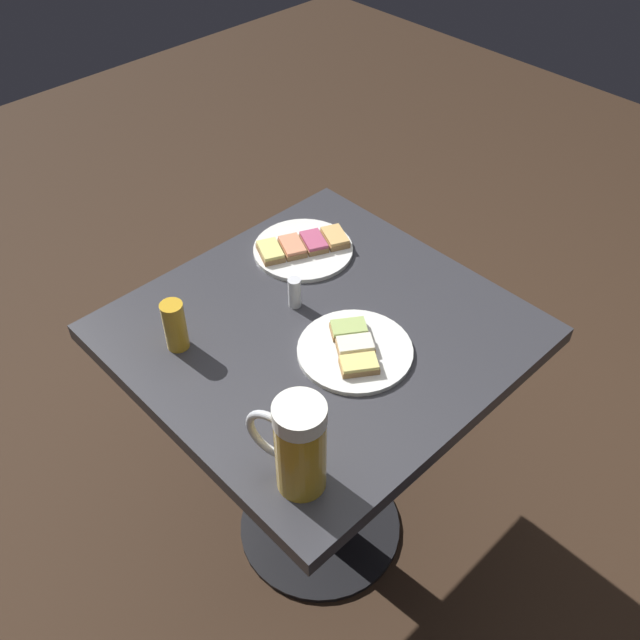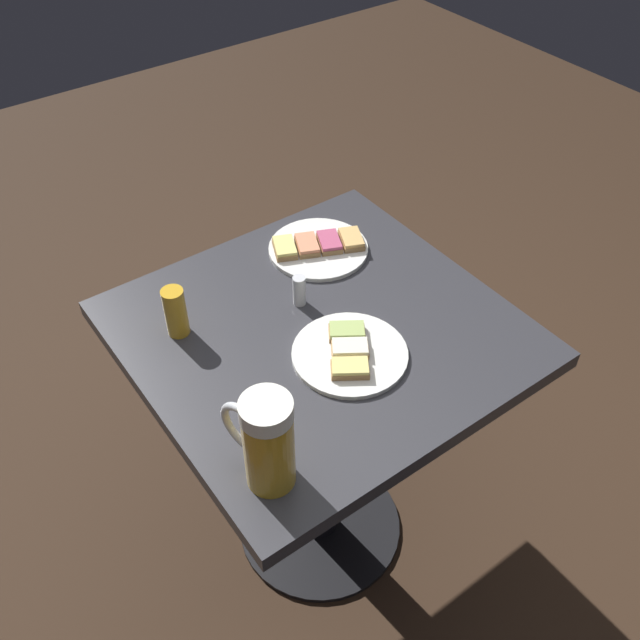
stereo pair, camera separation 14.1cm
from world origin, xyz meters
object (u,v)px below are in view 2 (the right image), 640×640
at_px(beer_mug, 266,441).
at_px(plate_far, 348,353).
at_px(plate_near, 318,247).
at_px(beer_glass_small, 176,312).
at_px(salt_shaker, 299,291).

bearing_deg(beer_mug, plate_far, 27.08).
distance_m(plate_near, plate_far, 0.34).
height_order(plate_near, beer_mug, beer_mug).
xyz_separation_m(beer_glass_small, salt_shaker, (0.25, -0.07, -0.02)).
relative_size(plate_near, beer_mug, 1.20).
bearing_deg(plate_near, salt_shaker, -138.21).
distance_m(plate_near, beer_mug, 0.62).
height_order(plate_far, beer_glass_small, beer_glass_small).
bearing_deg(salt_shaker, plate_near, 41.79).
xyz_separation_m(beer_mug, salt_shaker, (0.29, 0.32, -0.06)).
xyz_separation_m(plate_far, beer_glass_small, (-0.23, 0.25, 0.05)).
relative_size(plate_near, plate_far, 1.00).
height_order(plate_far, beer_mug, beer_mug).
bearing_deg(beer_glass_small, plate_near, 7.66).
height_order(beer_mug, beer_glass_small, beer_mug).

